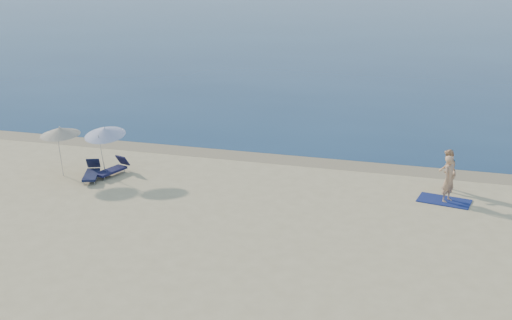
{
  "coord_description": "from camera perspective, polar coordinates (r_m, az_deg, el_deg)",
  "views": [
    {
      "loc": [
        3.53,
        -7.51,
        9.07
      ],
      "look_at": [
        -3.18,
        16.0,
        1.0
      ],
      "focal_mm": 45.0,
      "sensor_mm": 36.0,
      "label": 1
    }
  ],
  "objects": [
    {
      "name": "person_left",
      "position": [
        25.0,
        16.8,
        -1.63
      ],
      "size": [
        0.71,
        0.78,
        1.8
      ],
      "primitive_type": "imported",
      "rotation": [
        0.0,
        0.0,
        1.02
      ],
      "color": "tan",
      "rests_on": "ground"
    },
    {
      "name": "sea",
      "position": [
        107.95,
        14.37,
        12.89
      ],
      "size": [
        240.0,
        160.0,
        0.01
      ],
      "primitive_type": "cube",
      "color": "#0B2547",
      "rests_on": "ground"
    },
    {
      "name": "lounger_left",
      "position": [
        27.36,
        -14.41,
        -1.11
      ],
      "size": [
        1.08,
        1.72,
        0.72
      ],
      "rotation": [
        0.0,
        0.0,
        0.36
      ],
      "color": "#131836",
      "rests_on": "ground"
    },
    {
      "name": "umbrella_far",
      "position": [
        27.67,
        -17.04,
        2.46
      ],
      "size": [
        1.8,
        1.81,
        2.18
      ],
      "rotation": [
        0.0,
        0.0,
        -0.1
      ],
      "color": "silver",
      "rests_on": "ground"
    },
    {
      "name": "person_right",
      "position": [
        26.1,
        16.62,
        -0.9
      ],
      "size": [
        0.77,
        0.92,
        1.69
      ],
      "primitive_type": "imported",
      "rotation": [
        0.0,
        0.0,
        -1.74
      ],
      "color": "tan",
      "rests_on": "ground"
    },
    {
      "name": "wet_sand_strip",
      "position": [
        28.62,
        8.02,
        -0.39
      ],
      "size": [
        240.0,
        1.6,
        0.0
      ],
      "primitive_type": "cube",
      "color": "#847254",
      "rests_on": "ground"
    },
    {
      "name": "lounger_right",
      "position": [
        27.63,
        -12.61,
        -0.79
      ],
      "size": [
        0.99,
        1.71,
        0.72
      ],
      "rotation": [
        0.0,
        0.0,
        -0.3
      ],
      "color": "#141539",
      "rests_on": "ground"
    },
    {
      "name": "umbrella_near",
      "position": [
        27.18,
        -13.31,
        2.45
      ],
      "size": [
        1.75,
        1.77,
        2.23
      ],
      "rotation": [
        0.0,
        0.0,
        -0.03
      ],
      "color": "silver",
      "rests_on": "ground"
    },
    {
      "name": "beach_towel",
      "position": [
        25.29,
        16.38,
        -3.49
      ],
      "size": [
        2.08,
        1.4,
        0.03
      ],
      "primitive_type": "cube",
      "rotation": [
        0.0,
        0.0,
        -0.18
      ],
      "color": "#101950",
      "rests_on": "ground"
    }
  ]
}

